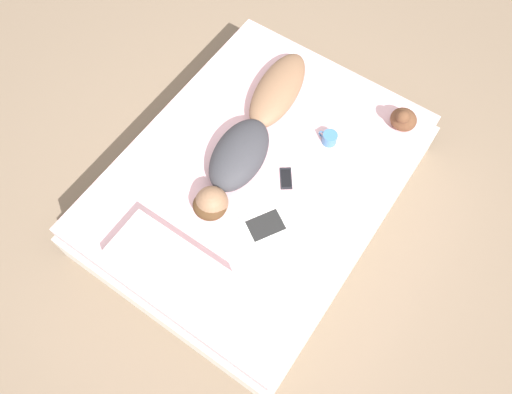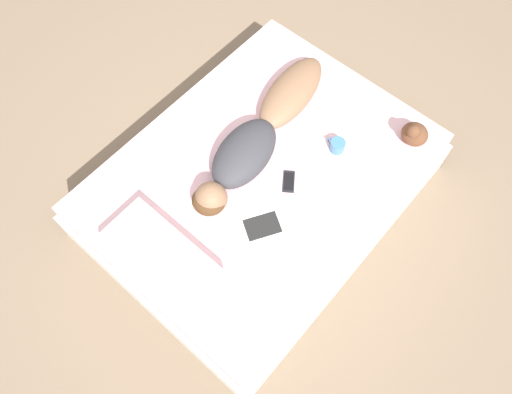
% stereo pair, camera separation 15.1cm
% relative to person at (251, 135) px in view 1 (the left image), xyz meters
% --- Properties ---
extents(ground_plane, '(12.00, 12.00, 0.00)m').
position_rel_person_xyz_m(ground_plane, '(-0.14, 0.14, -0.52)').
color(ground_plane, '#7A6651').
extents(bed, '(1.60, 2.10, 0.43)m').
position_rel_person_xyz_m(bed, '(-0.14, 0.14, -0.31)').
color(bed, beige).
rests_on(bed, ground_plane).
extents(person, '(0.47, 1.39, 0.20)m').
position_rel_person_xyz_m(person, '(0.00, 0.00, 0.00)').
color(person, brown).
rests_on(person, bed).
extents(open_magazine, '(0.52, 0.47, 0.01)m').
position_rel_person_xyz_m(open_magazine, '(-0.49, 0.48, -0.09)').
color(open_magazine, white).
rests_on(open_magazine, bed).
extents(coffee_mug, '(0.13, 0.09, 0.08)m').
position_rel_person_xyz_m(coffee_mug, '(-0.40, -0.29, -0.05)').
color(coffee_mug, teal).
rests_on(coffee_mug, bed).
extents(cell_phone, '(0.15, 0.16, 0.01)m').
position_rel_person_xyz_m(cell_phone, '(-0.32, 0.09, -0.09)').
color(cell_phone, black).
rests_on(cell_phone, bed).
extents(plush_toy, '(0.17, 0.18, 0.21)m').
position_rel_person_xyz_m(plush_toy, '(-0.72, -0.65, -0.01)').
color(plush_toy, brown).
rests_on(plush_toy, bed).
extents(pillow, '(0.68, 0.33, 0.11)m').
position_rel_person_xyz_m(pillow, '(-0.11, 0.96, -0.04)').
color(pillow, white).
rests_on(pillow, bed).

